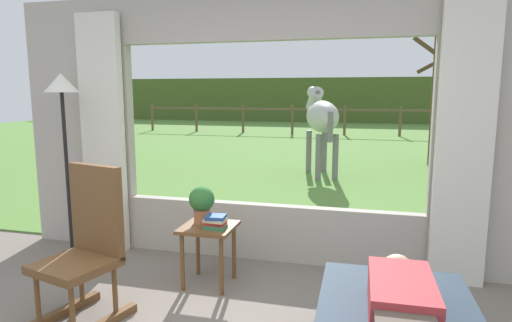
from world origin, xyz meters
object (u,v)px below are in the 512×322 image
rocking_chair (86,246)px  horse (321,117)px  side_table (209,236)px  floor_lamp_left (63,110)px  pasture_tree (440,95)px  potted_plant (202,202)px  book_stack (216,222)px  reclining_person (404,318)px

rocking_chair → horse: bearing=95.4°
side_table → floor_lamp_left: floor_lamp_left is taller
floor_lamp_left → pasture_tree: size_ratio=0.58×
potted_plant → rocking_chair: bearing=-124.4°
side_table → rocking_chair: bearing=-130.2°
horse → pasture_tree: pasture_tree is taller
floor_lamp_left → horse: (1.93, 4.93, -0.31)m
side_table → horse: horse is taller
floor_lamp_left → horse: bearing=68.6°
rocking_chair → side_table: size_ratio=2.15×
side_table → book_stack: size_ratio=2.86×
book_stack → pasture_tree: pasture_tree is taller
book_stack → reclining_person: bearing=-39.0°
side_table → potted_plant: 0.29m
reclining_person → horse: 6.52m
book_stack → rocking_chair: bearing=-136.2°
reclining_person → rocking_chair: size_ratio=1.28×
rocking_chair → book_stack: (0.73, 0.70, 0.03)m
horse → side_table: bearing=-113.9°
side_table → potted_plant: (-0.08, 0.06, 0.28)m
reclining_person → rocking_chair: bearing=167.2°
reclining_person → horse: bearing=98.7°
rocking_chair → side_table: bearing=64.9°
book_stack → pasture_tree: bearing=69.4°
potted_plant → book_stack: potted_plant is taller
book_stack → horse: 5.30m
pasture_tree → horse: bearing=-143.1°
side_table → potted_plant: potted_plant is taller
side_table → pasture_tree: bearing=68.6°
rocking_chair → pasture_tree: (3.37, 7.73, 1.04)m
reclining_person → book_stack: reclining_person is taller
reclining_person → book_stack: 1.80m
potted_plant → floor_lamp_left: size_ratio=0.18×
rocking_chair → horse: 6.07m
floor_lamp_left → horse: floor_lamp_left is taller
pasture_tree → floor_lamp_left: bearing=-122.6°
reclining_person → pasture_tree: (1.24, 8.16, 1.06)m
rocking_chair → floor_lamp_left: 1.65m
reclining_person → pasture_tree: pasture_tree is taller
reclining_person → floor_lamp_left: 3.51m
reclining_person → side_table: bearing=140.0°
reclining_person → floor_lamp_left: bearing=153.2°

